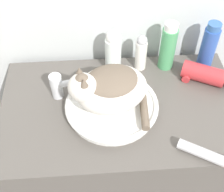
# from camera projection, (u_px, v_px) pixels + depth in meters

# --- Properties ---
(vanity_counter) EXTENTS (0.91, 0.55, 0.90)m
(vanity_counter) POSITION_uv_depth(u_px,v_px,m) (119.00, 166.00, 1.51)
(vanity_counter) COLOR #56514C
(vanity_counter) RESTS_ON ground_plane
(sink_basin) EXTENTS (0.34, 0.34, 0.04)m
(sink_basin) POSITION_uv_depth(u_px,v_px,m) (112.00, 106.00, 1.15)
(sink_basin) COLOR white
(sink_basin) RESTS_ON vanity_counter
(cat) EXTENTS (0.30, 0.27, 0.18)m
(cat) POSITION_uv_depth(u_px,v_px,m) (109.00, 88.00, 1.07)
(cat) COLOR silver
(cat) RESTS_ON sink_basin
(faucet) EXTENTS (0.13, 0.08, 0.13)m
(faucet) POSITION_uv_depth(u_px,v_px,m) (59.00, 85.00, 1.16)
(faucet) COLOR silver
(faucet) RESTS_ON vanity_counter
(lotion_bottle_white) EXTENTS (0.07, 0.07, 0.19)m
(lotion_bottle_white) POSITION_uv_depth(u_px,v_px,m) (113.00, 51.00, 1.24)
(lotion_bottle_white) COLOR silver
(lotion_bottle_white) RESTS_ON vanity_counter
(shampoo_bottle_tall) EXTENTS (0.06, 0.06, 0.21)m
(shampoo_bottle_tall) POSITION_uv_depth(u_px,v_px,m) (209.00, 46.00, 1.26)
(shampoo_bottle_tall) COLOR #335BB7
(shampoo_bottle_tall) RESTS_ON vanity_counter
(deodorant_stick) EXTENTS (0.05, 0.05, 0.16)m
(deodorant_stick) POSITION_uv_depth(u_px,v_px,m) (141.00, 52.00, 1.26)
(deodorant_stick) COLOR white
(deodorant_stick) RESTS_ON vanity_counter
(mouthwash_bottle) EXTENTS (0.06, 0.06, 0.21)m
(mouthwash_bottle) POSITION_uv_depth(u_px,v_px,m) (168.00, 47.00, 1.25)
(mouthwash_bottle) COLOR #4CA366
(mouthwash_bottle) RESTS_ON vanity_counter
(cream_tube) EXTENTS (0.17, 0.12, 0.04)m
(cream_tube) POSITION_uv_depth(u_px,v_px,m) (205.00, 154.00, 1.02)
(cream_tube) COLOR silver
(cream_tube) RESTS_ON vanity_counter
(hair_dryer) EXTENTS (0.19, 0.14, 0.07)m
(hair_dryer) POSITION_uv_depth(u_px,v_px,m) (203.00, 74.00, 1.24)
(hair_dryer) COLOR #C63338
(hair_dryer) RESTS_ON vanity_counter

